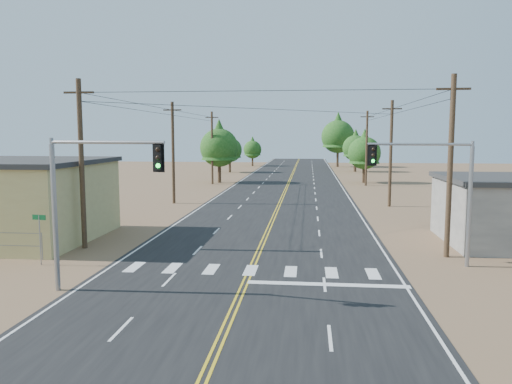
# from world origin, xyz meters

# --- Properties ---
(ground) EXTENTS (220.00, 220.00, 0.00)m
(ground) POSITION_xyz_m (0.00, 0.00, 0.00)
(ground) COLOR brown
(ground) RESTS_ON ground
(road) EXTENTS (15.00, 200.00, 0.02)m
(road) POSITION_xyz_m (0.00, 30.00, 0.01)
(road) COLOR black
(road) RESTS_ON ground
(utility_pole_left_near) EXTENTS (1.80, 0.30, 10.00)m
(utility_pole_left_near) POSITION_xyz_m (-10.50, 12.00, 5.12)
(utility_pole_left_near) COLOR #4C3826
(utility_pole_left_near) RESTS_ON ground
(utility_pole_left_mid) EXTENTS (1.80, 0.30, 10.00)m
(utility_pole_left_mid) POSITION_xyz_m (-10.50, 32.00, 5.12)
(utility_pole_left_mid) COLOR #4C3826
(utility_pole_left_mid) RESTS_ON ground
(utility_pole_left_far) EXTENTS (1.80, 0.30, 10.00)m
(utility_pole_left_far) POSITION_xyz_m (-10.50, 52.00, 5.12)
(utility_pole_left_far) COLOR #4C3826
(utility_pole_left_far) RESTS_ON ground
(utility_pole_right_near) EXTENTS (1.80, 0.30, 10.00)m
(utility_pole_right_near) POSITION_xyz_m (10.50, 12.00, 5.12)
(utility_pole_right_near) COLOR #4C3826
(utility_pole_right_near) RESTS_ON ground
(utility_pole_right_mid) EXTENTS (1.80, 0.30, 10.00)m
(utility_pole_right_mid) POSITION_xyz_m (10.50, 32.00, 5.12)
(utility_pole_right_mid) COLOR #4C3826
(utility_pole_right_mid) RESTS_ON ground
(utility_pole_right_far) EXTENTS (1.80, 0.30, 10.00)m
(utility_pole_right_far) POSITION_xyz_m (10.50, 52.00, 5.12)
(utility_pole_right_far) COLOR #4C3826
(utility_pole_right_far) RESTS_ON ground
(signal_mast_left) EXTENTS (5.29, 1.24, 6.62)m
(signal_mast_left) POSITION_xyz_m (-6.50, 3.73, 4.47)
(signal_mast_left) COLOR gray
(signal_mast_left) RESTS_ON ground
(signal_mast_right) EXTENTS (5.21, 1.03, 6.44)m
(signal_mast_right) POSITION_xyz_m (9.52, 10.23, 4.35)
(signal_mast_right) COLOR gray
(signal_mast_right) RESTS_ON ground
(street_sign) EXTENTS (0.78, 0.15, 2.65)m
(street_sign) POSITION_xyz_m (-11.00, 7.97, 1.77)
(street_sign) COLOR gray
(street_sign) RESTS_ON ground
(tree_left_near) EXTENTS (5.46, 5.46, 9.10)m
(tree_left_near) POSITION_xyz_m (-9.89, 54.16, 5.57)
(tree_left_near) COLOR #3F2D1E
(tree_left_near) RESTS_ON ground
(tree_left_mid) EXTENTS (4.49, 4.49, 7.48)m
(tree_left_mid) POSITION_xyz_m (-11.59, 74.28, 4.57)
(tree_left_mid) COLOR #3F2D1E
(tree_left_mid) RESTS_ON ground
(tree_left_far) EXTENTS (3.98, 3.98, 6.63)m
(tree_left_far) POSITION_xyz_m (-9.62, 93.92, 4.06)
(tree_left_far) COLOR #3F2D1E
(tree_left_far) RESTS_ON ground
(tree_right_near) EXTENTS (4.64, 4.64, 7.73)m
(tree_right_near) POSITION_xyz_m (10.67, 56.10, 4.73)
(tree_right_near) COLOR #3F2D1E
(tree_right_near) RESTS_ON ground
(tree_right_mid) EXTENTS (4.80, 4.80, 8.00)m
(tree_right_mid) POSITION_xyz_m (11.44, 78.40, 4.89)
(tree_right_mid) COLOR #3F2D1E
(tree_right_mid) RESTS_ON ground
(tree_right_far) EXTENTS (7.08, 7.08, 11.80)m
(tree_right_far) POSITION_xyz_m (9.00, 92.96, 7.22)
(tree_right_far) COLOR #3F2D1E
(tree_right_far) RESTS_ON ground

